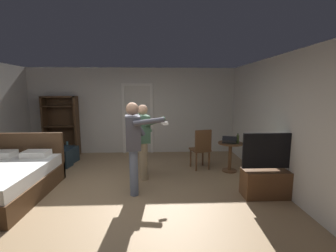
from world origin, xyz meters
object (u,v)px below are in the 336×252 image
Objects in this scene: bed at (0,181)px; suitcase_small at (67,154)px; tv_flatscreen at (271,178)px; suitcase_dark at (60,158)px; bottle_on_table at (238,139)px; laptop at (229,141)px; bookshelf at (61,123)px; person_striped_shirt at (143,137)px; side_table at (230,152)px; wooden_chair at (201,147)px; person_blue_shirt at (134,141)px.

bed reaches higher than suitcase_small.
tv_flatscreen reaches higher than suitcase_dark.
bottle_on_table is 0.43× the size of suitcase_dark.
bed is 4.84m from bottle_on_table.
suitcase_small is (-4.14, 1.00, -0.55)m from laptop.
bookshelf is 4.84m from laptop.
person_striped_shirt is (2.54, 0.83, 0.62)m from bed.
side_table is (-0.33, 1.34, 0.12)m from tv_flatscreen.
side_table is at bearing -2.39° from suitcase_small.
bottle_on_table is at bearing -20.10° from bookshelf.
wooden_chair is 0.58× the size of person_blue_shirt.
tv_flatscreen is at bearing -16.54° from suitcase_small.
bookshelf reaches higher than tv_flatscreen.
bed is 1.71m from suitcase_dark.
suitcase_dark is (-4.33, 0.58, -0.58)m from bottle_on_table.
person_blue_shirt is (-2.11, -1.02, 0.25)m from laptop.
bookshelf is 1.49× the size of tv_flatscreen.
bookshelf reaches higher than bed.
tv_flatscreen is at bearing -76.21° from side_table.
wooden_chair is at bearing 159.83° from laptop.
bookshelf is 3.27× the size of suitcase_dark.
side_table is 0.43× the size of person_striped_shirt.
bookshelf is at bearing 131.82° from person_blue_shirt.
person_striped_shirt is (-1.36, -0.52, 0.38)m from wooden_chair.
side_table is at bearing 3.79° from suitcase_dark.
person_striped_shirt is (-2.35, 1.01, 0.57)m from tv_flatscreen.
person_blue_shirt is at bearing -26.82° from suitcase_dark.
laptop is at bearing -20.17° from wooden_chair.
wooden_chair is at bearing 19.10° from bed.
person_blue_shirt reaches higher than person_striped_shirt.
laptop is 0.24× the size of person_blue_shirt.
tv_flatscreen is at bearing -81.46° from bottle_on_table.
laptop is at bearing 168.02° from bottle_on_table.
person_striped_shirt reaches higher than suitcase_dark.
tv_flatscreen is 2.62m from person_striped_shirt.
laptop is 4.22m from suitcase_dark.
laptop is 0.41× the size of wooden_chair.
wooden_chair reaches higher than side_table.
bottle_on_table is 4.48m from suitcase_small.
person_striped_shirt is 3.08× the size of suitcase_small.
bookshelf is at bearing 90.36° from bed.
bed is at bearing -89.64° from bookshelf.
wooden_chair is (-0.80, 0.26, -0.25)m from bottle_on_table.
person_blue_shirt reaches higher than laptop.
bookshelf reaches higher than person_blue_shirt.
suitcase_small is (0.39, -0.69, -0.75)m from bookshelf.
bed is 4.90× the size of laptop.
wooden_chair is 1.84× the size of suitcase_dark.
side_table is 3.01× the size of bottle_on_table.
side_table is 1.34× the size of suitcase_small.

